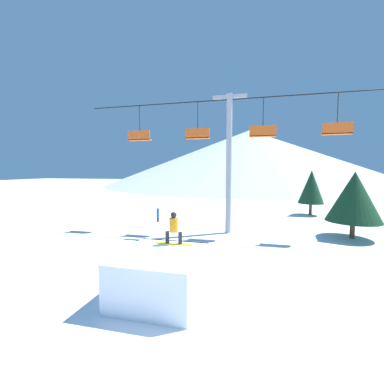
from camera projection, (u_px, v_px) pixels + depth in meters
name	position (u px, v px, depth m)	size (l,w,h in m)	color
ground_plane	(169.00, 312.00, 8.40)	(220.00, 220.00, 0.00)	white
mountain_ridge	(249.00, 158.00, 82.16)	(88.85, 88.85, 17.18)	silver
snow_ramp	(161.00, 275.00, 9.29)	(2.89, 3.26, 1.67)	white
snowboarder	(174.00, 228.00, 10.21)	(1.54, 0.34, 1.30)	yellow
chairlift	(229.00, 150.00, 18.41)	(21.81, 0.44, 10.00)	#9E9EA3
pine_tree_near	(354.00, 197.00, 17.23)	(3.46, 3.46, 4.55)	#4C3823
pine_tree_far	(311.00, 187.00, 26.22)	(2.50, 2.50, 4.63)	#4C3823
distant_skier	(158.00, 214.00, 22.96)	(0.24, 0.24, 1.23)	black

